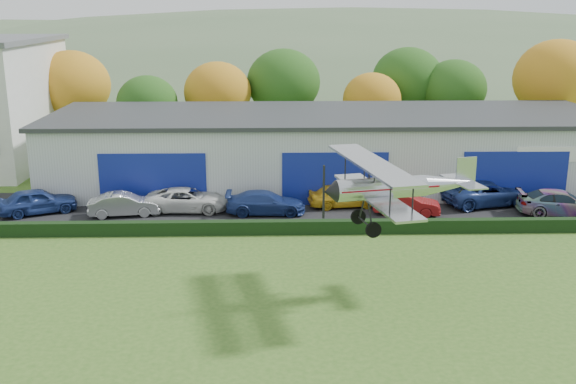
{
  "coord_description": "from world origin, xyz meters",
  "views": [
    {
      "loc": [
        0.75,
        -21.18,
        12.85
      ],
      "look_at": [
        1.59,
        10.79,
        4.03
      ],
      "focal_mm": 42.12,
      "sensor_mm": 36.0,
      "label": 1
    }
  ],
  "objects_px": {
    "car_3": "(266,203)",
    "car_5": "(407,204)",
    "car_7": "(561,203)",
    "car_1": "(124,204)",
    "biplane": "(394,185)",
    "car_2": "(187,200)",
    "car_4": "(343,195)",
    "hangar": "(328,148)",
    "car_6": "(487,193)",
    "car_0": "(37,201)"
  },
  "relations": [
    {
      "from": "car_4",
      "to": "car_7",
      "type": "relative_size",
      "value": 0.83
    },
    {
      "from": "car_0",
      "to": "car_6",
      "type": "xyz_separation_m",
      "value": [
        29.23,
        1.15,
        0.0
      ]
    },
    {
      "from": "car_2",
      "to": "car_6",
      "type": "relative_size",
      "value": 0.9
    },
    {
      "from": "car_2",
      "to": "car_7",
      "type": "height_order",
      "value": "car_7"
    },
    {
      "from": "car_3",
      "to": "car_4",
      "type": "bearing_deg",
      "value": -73.68
    },
    {
      "from": "car_2",
      "to": "car_6",
      "type": "bearing_deg",
      "value": -86.31
    },
    {
      "from": "car_2",
      "to": "car_7",
      "type": "xyz_separation_m",
      "value": [
        23.79,
        -1.49,
        0.04
      ]
    },
    {
      "from": "car_0",
      "to": "car_3",
      "type": "relative_size",
      "value": 0.95
    },
    {
      "from": "hangar",
      "to": "car_6",
      "type": "xyz_separation_m",
      "value": [
        10.1,
        -6.34,
        -1.79
      ]
    },
    {
      "from": "hangar",
      "to": "car_4",
      "type": "bearing_deg",
      "value": -85.74
    },
    {
      "from": "car_1",
      "to": "car_2",
      "type": "relative_size",
      "value": 0.83
    },
    {
      "from": "car_3",
      "to": "biplane",
      "type": "xyz_separation_m",
      "value": [
        5.84,
        -12.27,
        4.36
      ]
    },
    {
      "from": "hangar",
      "to": "car_0",
      "type": "height_order",
      "value": "hangar"
    },
    {
      "from": "car_2",
      "to": "car_3",
      "type": "height_order",
      "value": "car_2"
    },
    {
      "from": "hangar",
      "to": "car_7",
      "type": "relative_size",
      "value": 7.51
    },
    {
      "from": "car_0",
      "to": "car_6",
      "type": "height_order",
      "value": "car_6"
    },
    {
      "from": "car_4",
      "to": "biplane",
      "type": "xyz_separation_m",
      "value": [
        0.77,
        -13.72,
        4.32
      ]
    },
    {
      "from": "hangar",
      "to": "car_1",
      "type": "xyz_separation_m",
      "value": [
        -13.53,
        -8.07,
        -1.88
      ]
    },
    {
      "from": "car_4",
      "to": "biplane",
      "type": "relative_size",
      "value": 0.54
    },
    {
      "from": "car_6",
      "to": "car_7",
      "type": "distance_m",
      "value": 4.65
    },
    {
      "from": "car_5",
      "to": "car_7",
      "type": "distance_m",
      "value": 9.76
    },
    {
      "from": "hangar",
      "to": "car_0",
      "type": "distance_m",
      "value": 20.62
    },
    {
      "from": "car_3",
      "to": "car_5",
      "type": "distance_m",
      "value": 8.96
    },
    {
      "from": "car_5",
      "to": "car_7",
      "type": "height_order",
      "value": "car_7"
    },
    {
      "from": "hangar",
      "to": "car_7",
      "type": "xyz_separation_m",
      "value": [
        14.12,
        -8.67,
        -1.82
      ]
    },
    {
      "from": "car_3",
      "to": "car_5",
      "type": "relative_size",
      "value": 1.2
    },
    {
      "from": "car_6",
      "to": "car_3",
      "type": "bearing_deg",
      "value": 82.08
    },
    {
      "from": "car_5",
      "to": "biplane",
      "type": "bearing_deg",
      "value": 176.05
    },
    {
      "from": "car_3",
      "to": "car_6",
      "type": "xyz_separation_m",
      "value": [
        14.69,
        1.59,
        0.09
      ]
    },
    {
      "from": "car_4",
      "to": "car_7",
      "type": "height_order",
      "value": "car_7"
    },
    {
      "from": "car_2",
      "to": "car_3",
      "type": "distance_m",
      "value": 5.14
    },
    {
      "from": "car_1",
      "to": "car_7",
      "type": "height_order",
      "value": "car_7"
    },
    {
      "from": "car_3",
      "to": "car_4",
      "type": "distance_m",
      "value": 5.28
    },
    {
      "from": "hangar",
      "to": "biplane",
      "type": "height_order",
      "value": "biplane"
    },
    {
      "from": "car_1",
      "to": "car_3",
      "type": "height_order",
      "value": "car_3"
    },
    {
      "from": "car_5",
      "to": "car_2",
      "type": "bearing_deg",
      "value": 96.13
    },
    {
      "from": "hangar",
      "to": "car_0",
      "type": "bearing_deg",
      "value": -158.64
    },
    {
      "from": "hangar",
      "to": "biplane",
      "type": "distance_m",
      "value": 20.39
    },
    {
      "from": "car_1",
      "to": "car_5",
      "type": "distance_m",
      "value": 17.89
    },
    {
      "from": "car_5",
      "to": "car_6",
      "type": "distance_m",
      "value": 6.06
    },
    {
      "from": "car_6",
      "to": "car_1",
      "type": "bearing_deg",
      "value": 80.09
    },
    {
      "from": "car_7",
      "to": "car_1",
      "type": "bearing_deg",
      "value": 96.22
    },
    {
      "from": "hangar",
      "to": "car_1",
      "type": "height_order",
      "value": "hangar"
    },
    {
      "from": "car_6",
      "to": "biplane",
      "type": "distance_m",
      "value": 16.99
    },
    {
      "from": "car_4",
      "to": "car_6",
      "type": "xyz_separation_m",
      "value": [
        9.61,
        0.14,
        0.05
      ]
    },
    {
      "from": "car_0",
      "to": "car_2",
      "type": "height_order",
      "value": "car_0"
    },
    {
      "from": "car_3",
      "to": "biplane",
      "type": "bearing_deg",
      "value": -154.2
    },
    {
      "from": "car_6",
      "to": "biplane",
      "type": "height_order",
      "value": "biplane"
    },
    {
      "from": "car_0",
      "to": "car_5",
      "type": "distance_m",
      "value": 23.51
    },
    {
      "from": "hangar",
      "to": "car_4",
      "type": "xyz_separation_m",
      "value": [
        0.48,
        -6.48,
        -1.84
      ]
    }
  ]
}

